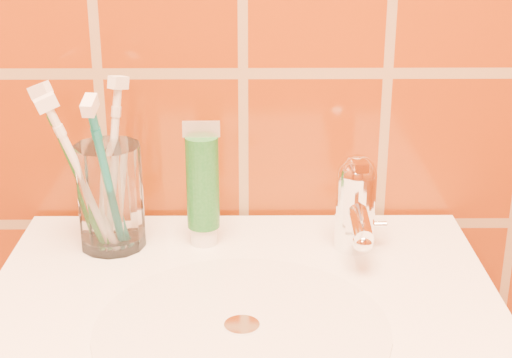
{
  "coord_description": "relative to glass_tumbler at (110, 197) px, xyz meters",
  "views": [
    {
      "loc": [
        0.01,
        0.23,
        1.28
      ],
      "look_at": [
        0.02,
        1.08,
        0.94
      ],
      "focal_mm": 55.0,
      "sensor_mm": 36.0,
      "label": 1
    }
  ],
  "objects": [
    {
      "name": "toothbrush_1",
      "position": [
        -0.04,
        0.0,
        0.03
      ],
      "size": [
        0.14,
        0.13,
        0.21
      ],
      "primitive_type": null,
      "rotation": [
        0.38,
        0.0,
        -1.89
      ],
      "color": "#1D6F28",
      "rests_on": "glass_tumbler"
    },
    {
      "name": "toothbrush_3",
      "position": [
        0.01,
        -0.04,
        0.04
      ],
      "size": [
        0.06,
        0.18,
        0.24
      ],
      "primitive_type": null,
      "rotation": [
        0.38,
        0.0,
        -0.13
      ],
      "color": "#0D7375",
      "rests_on": "glass_tumbler"
    },
    {
      "name": "toothbrush_0",
      "position": [
        -0.03,
        -0.02,
        0.03
      ],
      "size": [
        0.14,
        0.12,
        0.21
      ],
      "primitive_type": null,
      "rotation": [
        0.34,
        0.0,
        -1.16
      ],
      "color": "white",
      "rests_on": "glass_tumbler"
    },
    {
      "name": "faucet",
      "position": [
        0.29,
        -0.01,
        -0.0
      ],
      "size": [
        0.05,
        0.11,
        0.12
      ],
      "color": "white",
      "rests_on": "pedestal_sink"
    },
    {
      "name": "glass_tumbler",
      "position": [
        0.0,
        0.0,
        0.0
      ],
      "size": [
        0.09,
        0.09,
        0.13
      ],
      "primitive_type": "cylinder",
      "rotation": [
        0.0,
        0.0,
        0.14
      ],
      "color": "white",
      "rests_on": "pedestal_sink"
    },
    {
      "name": "toothbrush_2",
      "position": [
        0.0,
        0.02,
        0.04
      ],
      "size": [
        0.09,
        0.11,
        0.22
      ],
      "primitive_type": null,
      "rotation": [
        0.2,
        0.0,
        2.56
      ],
      "color": "silver",
      "rests_on": "glass_tumbler"
    },
    {
      "name": "toothpaste_tube",
      "position": [
        0.11,
        0.01,
        0.01
      ],
      "size": [
        0.04,
        0.04,
        0.16
      ],
      "rotation": [
        0.0,
        0.0,
        0.01
      ],
      "color": "white",
      "rests_on": "pedestal_sink"
    }
  ]
}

